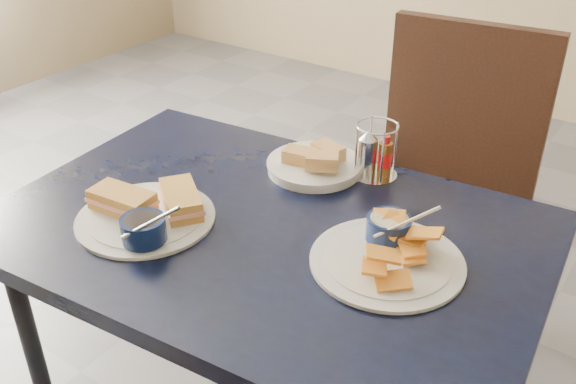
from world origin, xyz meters
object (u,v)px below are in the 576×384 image
Objects in this scene: bread_basket at (315,164)px; sandwich_plate at (148,212)px; plantain_plate at (389,249)px; dining_table at (266,252)px; chair_far at (451,175)px; condiment_caddy at (374,154)px.

sandwich_plate is at bearing -113.76° from bread_basket.
plantain_plate reaches higher than bread_basket.
sandwich_plate reaches higher than dining_table.
plantain_plate is (0.13, -0.69, 0.19)m from chair_far.
sandwich_plate is 1.04× the size of plantain_plate.
chair_far is 0.73m from plantain_plate.
chair_far is (0.14, 0.74, -0.11)m from dining_table.
sandwich_plate is (-0.21, -0.13, 0.09)m from dining_table.
bread_basket reaches higher than dining_table.
chair_far is 3.34× the size of plantain_plate.
plantain_plate is at bearing 9.21° from dining_table.
sandwich_plate is 0.54m from condiment_caddy.
chair_far is 0.48m from condiment_caddy.
chair_far reaches higher than dining_table.
condiment_caddy is at bearing 123.55° from plantain_plate.
dining_table is 0.27m from bread_basket.
dining_table is 0.76m from chair_far.
dining_table is at bearing -80.97° from bread_basket.
bread_basket is at bearing 145.26° from plantain_plate.
plantain_plate is at bearing 20.01° from sandwich_plate.
dining_table is 0.28m from plantain_plate.
dining_table is at bearing -170.79° from plantain_plate.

